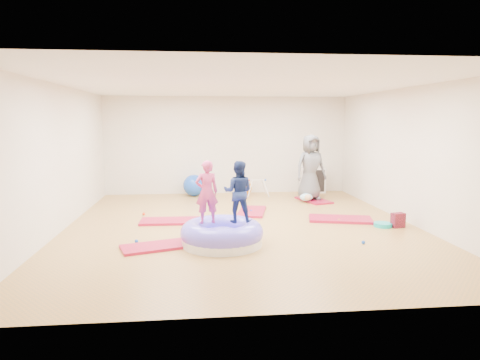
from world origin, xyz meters
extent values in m
cube|color=#B7843C|center=(0.00, 0.00, 0.00)|extent=(7.00, 8.00, 0.01)
cube|color=silver|center=(0.00, 0.00, 2.80)|extent=(7.00, 8.00, 0.01)
cube|color=silver|center=(0.00, 4.00, 1.40)|extent=(7.00, 0.01, 2.80)
cube|color=silver|center=(0.00, -4.00, 1.40)|extent=(7.00, 0.01, 2.80)
cube|color=silver|center=(-3.50, 0.00, 1.40)|extent=(0.01, 8.00, 2.80)
cube|color=silver|center=(3.50, 0.00, 1.40)|extent=(0.01, 8.00, 2.80)
cube|color=red|center=(-1.60, -1.34, 0.02)|extent=(1.24, 0.88, 0.05)
cube|color=red|center=(-1.46, 0.47, 0.03)|extent=(1.25, 0.64, 0.05)
cube|color=red|center=(0.37, 1.24, 0.02)|extent=(0.84, 1.27, 0.05)
cube|color=red|center=(2.16, 0.28, 0.03)|extent=(1.44, 0.96, 0.05)
cube|color=red|center=(2.19, 2.49, 0.02)|extent=(0.83, 1.20, 0.05)
cylinder|color=silver|center=(-0.47, -1.27, 0.08)|extent=(1.38, 1.38, 0.16)
torus|color=#645AF5|center=(-0.47, -1.27, 0.22)|extent=(1.43, 1.43, 0.38)
ellipsoid|color=#645AF5|center=(-0.47, -1.27, 0.13)|extent=(0.76, 0.76, 0.34)
imported|color=#CE3B71|center=(-0.72, -1.16, 0.96)|extent=(0.43, 0.32, 1.09)
imported|color=navy|center=(-0.18, -1.15, 0.95)|extent=(0.60, 0.51, 1.07)
imported|color=#545559|center=(2.09, 2.50, 0.90)|extent=(0.94, 0.73, 1.71)
ellipsoid|color=#ACE0F5|center=(1.94, 2.30, 0.14)|extent=(0.34, 0.22, 0.19)
sphere|color=#E2AF7A|center=(1.94, 2.14, 0.17)|extent=(0.16, 0.16, 0.16)
sphere|color=blue|center=(0.35, 1.24, 0.03)|extent=(0.07, 0.07, 0.07)
sphere|color=green|center=(0.27, 0.01, 0.03)|extent=(0.07, 0.07, 0.07)
sphere|color=blue|center=(1.96, -1.49, 0.03)|extent=(0.07, 0.07, 0.07)
sphere|color=yellow|center=(2.08, 0.14, 0.03)|extent=(0.07, 0.07, 0.07)
sphere|color=red|center=(-2.09, 1.20, 0.03)|extent=(0.07, 0.07, 0.07)
sphere|color=blue|center=(-1.95, -1.02, 0.03)|extent=(0.07, 0.07, 0.07)
sphere|color=blue|center=(-0.97, 3.58, 0.30)|extent=(0.61, 0.61, 0.61)
sphere|color=orange|center=(0.46, 3.58, 0.22)|extent=(0.43, 0.43, 0.43)
cylinder|color=silver|center=(0.57, 3.13, 0.25)|extent=(0.18, 0.18, 0.48)
cylinder|color=silver|center=(0.57, 3.54, 0.25)|extent=(0.18, 0.18, 0.48)
cylinder|color=silver|center=(1.02, 3.13, 0.25)|extent=(0.18, 0.18, 0.48)
cylinder|color=silver|center=(1.02, 3.54, 0.25)|extent=(0.18, 0.18, 0.48)
cylinder|color=silver|center=(0.80, 3.34, 0.46)|extent=(0.46, 0.03, 0.03)
sphere|color=red|center=(0.56, 3.34, 0.46)|extent=(0.06, 0.06, 0.06)
sphere|color=blue|center=(1.03, 3.34, 0.46)|extent=(0.06, 0.06, 0.06)
cube|color=silver|center=(2.50, 3.80, 0.37)|extent=(0.74, 0.36, 0.74)
cube|color=black|center=(2.50, 3.63, 0.37)|extent=(0.64, 0.02, 0.64)
cube|color=silver|center=(2.50, 3.75, 0.37)|extent=(0.02, 0.25, 0.65)
cube|color=silver|center=(2.50, 3.75, 0.37)|extent=(0.65, 0.25, 0.02)
cylinder|color=#0FAAAC|center=(2.83, -0.35, 0.04)|extent=(0.36, 0.36, 0.08)
cube|color=#A61331|center=(3.10, -0.43, 0.15)|extent=(0.28, 0.21, 0.29)
cylinder|color=yellow|center=(-0.50, -1.85, 0.01)|extent=(0.19, 0.19, 0.03)
camera|label=1|loc=(-0.89, -8.40, 2.13)|focal=32.00mm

